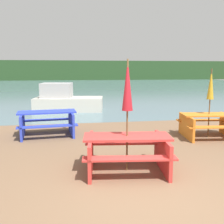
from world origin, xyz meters
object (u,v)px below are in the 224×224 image
(picnic_table_blue, at_px, (47,121))
(boat, at_px, (66,101))
(umbrella_gold, at_px, (211,85))
(picnic_table_orange, at_px, (209,123))
(umbrella_crimson, at_px, (128,87))
(picnic_table_red, at_px, (127,149))

(picnic_table_blue, xyz_separation_m, boat, (0.53, 5.29, 0.05))
(picnic_table_blue, bearing_deg, boat, 84.28)
(umbrella_gold, bearing_deg, picnic_table_orange, -90.00)
(picnic_table_blue, xyz_separation_m, umbrella_crimson, (1.92, -3.38, 1.31))
(picnic_table_blue, distance_m, boat, 5.31)
(boat, bearing_deg, picnic_table_blue, -86.92)
(picnic_table_red, xyz_separation_m, umbrella_gold, (3.15, 2.32, 1.19))
(umbrella_gold, distance_m, boat, 7.88)
(picnic_table_orange, distance_m, boat, 7.80)
(picnic_table_orange, bearing_deg, umbrella_gold, 90.00)
(picnic_table_red, bearing_deg, picnic_table_blue, 119.68)
(picnic_table_orange, xyz_separation_m, umbrella_crimson, (-3.15, -2.32, 1.33))
(picnic_table_orange, relative_size, picnic_table_blue, 0.94)
(umbrella_crimson, bearing_deg, boat, 99.14)
(picnic_table_orange, distance_m, umbrella_gold, 1.20)
(picnic_table_orange, distance_m, umbrella_crimson, 4.13)
(picnic_table_orange, height_order, picnic_table_blue, picnic_table_blue)
(umbrella_gold, height_order, umbrella_crimson, umbrella_crimson)
(picnic_table_orange, relative_size, umbrella_crimson, 0.78)
(picnic_table_blue, bearing_deg, umbrella_crimson, -60.32)
(picnic_table_red, bearing_deg, picnic_table_orange, 36.36)
(picnic_table_blue, relative_size, umbrella_gold, 0.91)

